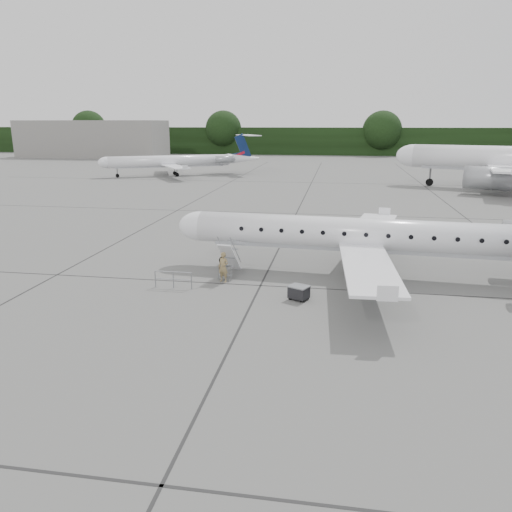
# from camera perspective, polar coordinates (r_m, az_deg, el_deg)

# --- Properties ---
(ground) EXTENTS (320.00, 320.00, 0.00)m
(ground) POSITION_cam_1_polar(r_m,az_deg,el_deg) (25.69, 12.20, -6.86)
(ground) COLOR slate
(ground) RESTS_ON ground
(treeline) EXTENTS (260.00, 4.00, 8.00)m
(treeline) POSITION_cam_1_polar(r_m,az_deg,el_deg) (153.96, 10.21, 12.76)
(treeline) COLOR black
(treeline) RESTS_ON ground
(terminal_building) EXTENTS (40.00, 14.00, 10.00)m
(terminal_building) POSITION_cam_1_polar(r_m,az_deg,el_deg) (150.42, -18.14, 12.60)
(terminal_building) COLOR gray
(terminal_building) RESTS_ON ground
(main_regional_jet) EXTENTS (29.80, 22.47, 7.27)m
(main_regional_jet) POSITION_cam_1_polar(r_m,az_deg,el_deg) (31.88, 12.87, 4.17)
(main_regional_jet) COLOR white
(main_regional_jet) RESTS_ON ground
(airstair) EXTENTS (1.02, 2.43, 2.28)m
(airstair) POSITION_cam_1_polar(r_m,az_deg,el_deg) (31.51, -3.04, -0.26)
(airstair) COLOR white
(airstair) RESTS_ON ground
(passenger) EXTENTS (0.80, 0.66, 1.87)m
(passenger) POSITION_cam_1_polar(r_m,az_deg,el_deg) (30.33, -3.75, -1.28)
(passenger) COLOR olive
(passenger) RESTS_ON ground
(safety_railing) EXTENTS (2.20, 0.10, 1.00)m
(safety_railing) POSITION_cam_1_polar(r_m,az_deg,el_deg) (29.64, -9.43, -2.72)
(safety_railing) COLOR gray
(safety_railing) RESTS_ON ground
(baggage_cart) EXTENTS (1.24, 1.16, 0.86)m
(baggage_cart) POSITION_cam_1_polar(r_m,az_deg,el_deg) (27.48, 4.92, -4.15)
(baggage_cart) COLOR black
(baggage_cart) RESTS_ON ground
(bg_regional_left) EXTENTS (34.02, 30.64, 7.32)m
(bg_regional_left) POSITION_cam_1_polar(r_m,az_deg,el_deg) (93.42, -9.86, 11.26)
(bg_regional_left) COLOR white
(bg_regional_left) RESTS_ON ground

